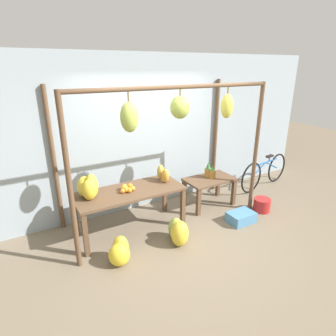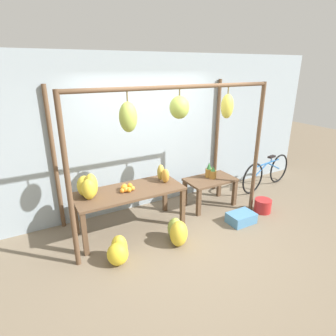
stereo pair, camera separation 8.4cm
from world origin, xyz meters
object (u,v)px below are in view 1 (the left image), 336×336
object	(u,v)px
banana_pile_ground_right	(179,232)
fruit_crate_white	(241,217)
banana_pile_on_table	(88,187)
orange_pile	(127,188)
parked_bicycle	(265,172)
pineapple_cluster	(210,172)
blue_bucket	(262,205)
papaya_pile	(163,174)
banana_pile_ground_left	(120,251)

from	to	relation	value
banana_pile_ground_right	fruit_crate_white	distance (m)	1.27
banana_pile_on_table	orange_pile	xyz separation A→B (m)	(0.58, -0.06, -0.13)
parked_bicycle	banana_pile_on_table	bearing A→B (deg)	-178.75
pineapple_cluster	fruit_crate_white	bearing A→B (deg)	-86.89
orange_pile	blue_bucket	xyz separation A→B (m)	(2.42, -0.64, -0.63)
orange_pile	fruit_crate_white	world-z (taller)	orange_pile
orange_pile	fruit_crate_white	size ratio (longest dim) A/B	0.55
orange_pile	papaya_pile	bearing A→B (deg)	5.39
banana_pile_ground_right	banana_pile_on_table	bearing A→B (deg)	145.69
banana_pile_on_table	papaya_pile	distance (m)	1.26
banana_pile_ground_right	blue_bucket	size ratio (longest dim) A/B	1.62
fruit_crate_white	blue_bucket	size ratio (longest dim) A/B	1.50
pineapple_cluster	banana_pile_ground_left	world-z (taller)	pineapple_cluster
banana_pile_on_table	pineapple_cluster	xyz separation A→B (m)	(2.33, 0.06, -0.22)
banana_pile_on_table	banana_pile_ground_left	size ratio (longest dim) A/B	0.88
pineapple_cluster	banana_pile_ground_left	distance (m)	2.36
orange_pile	parked_bicycle	size ratio (longest dim) A/B	0.15
banana_pile_ground_right	parked_bicycle	size ratio (longest dim) A/B	0.30
orange_pile	banana_pile_on_table	bearing A→B (deg)	174.32
banana_pile_ground_left	parked_bicycle	xyz separation A→B (m)	(3.74, 0.83, 0.18)
banana_pile_on_table	blue_bucket	xyz separation A→B (m)	(3.00, -0.69, -0.76)
orange_pile	fruit_crate_white	distance (m)	2.06
blue_bucket	parked_bicycle	world-z (taller)	parked_bicycle
papaya_pile	banana_pile_ground_right	bearing A→B (deg)	-101.36
pineapple_cluster	fruit_crate_white	world-z (taller)	pineapple_cluster
banana_pile_on_table	pineapple_cluster	bearing A→B (deg)	1.44
orange_pile	fruit_crate_white	bearing A→B (deg)	-22.31
banana_pile_ground_left	blue_bucket	world-z (taller)	banana_pile_ground_left
papaya_pile	parked_bicycle	bearing A→B (deg)	1.68
banana_pile_ground_right	papaya_pile	xyz separation A→B (m)	(0.15, 0.77, 0.66)
pineapple_cluster	parked_bicycle	xyz separation A→B (m)	(1.58, 0.03, -0.31)
orange_pile	banana_pile_ground_left	size ratio (longest dim) A/B	0.60
banana_pile_ground_left	blue_bucket	bearing A→B (deg)	0.98
parked_bicycle	papaya_pile	bearing A→B (deg)	-178.32
pineapple_cluster	banana_pile_ground_right	xyz separation A→B (m)	(-1.22, -0.82, -0.48)
fruit_crate_white	banana_pile_ground_left	bearing A→B (deg)	178.66
papaya_pile	orange_pile	bearing A→B (deg)	-174.61
orange_pile	banana_pile_ground_left	world-z (taller)	orange_pile
banana_pile_on_table	blue_bucket	distance (m)	3.17
pineapple_cluster	banana_pile_ground_left	bearing A→B (deg)	-159.68
banana_pile_on_table	banana_pile_ground_right	distance (m)	1.52
banana_pile_ground_left	fruit_crate_white	bearing A→B (deg)	-1.34
blue_bucket	banana_pile_ground_right	bearing A→B (deg)	-178.08
banana_pile_ground_left	fruit_crate_white	distance (m)	2.21
banana_pile_ground_left	orange_pile	bearing A→B (deg)	58.99
banana_pile_ground_right	blue_bucket	distance (m)	1.89
banana_pile_ground_right	parked_bicycle	xyz separation A→B (m)	(2.79, 0.84, 0.17)
pineapple_cluster	banana_pile_ground_right	world-z (taller)	pineapple_cluster
pineapple_cluster	blue_bucket	xyz separation A→B (m)	(0.67, -0.75, -0.54)
fruit_crate_white	banana_pile_ground_right	bearing A→B (deg)	178.31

